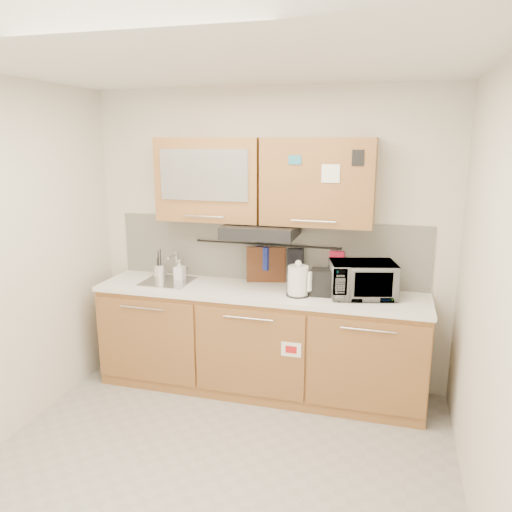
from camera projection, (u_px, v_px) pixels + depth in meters
The scene contains 20 objects.
floor at pixel (212, 473), 3.33m from camera, with size 3.20×3.20×0.00m, color #9E9993.
ceiling at pixel (202, 58), 2.73m from camera, with size 3.20×3.20×0.00m, color white.
wall_back at pixel (268, 239), 4.43m from camera, with size 3.20×3.20×0.00m, color silver.
wall_right at pixel (494, 310), 2.61m from camera, with size 3.00×3.00×0.00m, color silver.
base_cabinet at pixel (259, 346), 4.35m from camera, with size 2.80×0.64×0.88m.
countertop at pixel (259, 292), 4.23m from camera, with size 2.82×0.62×0.04m, color white.
backsplash at pixel (268, 250), 4.44m from camera, with size 2.80×0.02×0.56m, color silver.
upper_cabinets at pixel (263, 180), 4.15m from camera, with size 1.82×0.37×0.70m.
range_hood at pixel (261, 231), 4.17m from camera, with size 0.60×0.46×0.10m, color black.
sink at pixel (168, 281), 4.47m from camera, with size 0.42×0.40×0.26m.
utensil_rail at pixel (267, 244), 4.39m from camera, with size 0.02×0.02×1.30m, color black.
utensil_crock at pixel (160, 271), 4.53m from camera, with size 0.11×0.11×0.28m.
kettle at pixel (298, 281), 4.05m from camera, with size 0.22×0.21×0.30m.
toaster at pixel (328, 282), 4.06m from camera, with size 0.29×0.19×0.21m.
microwave at pixel (362, 280), 4.02m from camera, with size 0.52×0.35×0.29m, color #999999.
soap_bottle at pixel (180, 270), 4.49m from camera, with size 0.08×0.09×0.19m, color #999999.
cutting_board at pixel (266, 270), 4.43m from camera, with size 0.35×0.03×0.43m, color brown.
oven_mitt at pixel (262, 258), 4.42m from camera, with size 0.12×0.03×0.21m, color navy.
dark_pouch at pixel (295, 261), 4.34m from camera, with size 0.14×0.04×0.22m, color black.
pot_holder at pixel (337, 260), 4.24m from camera, with size 0.12×0.02×0.15m, color red.
Camera 1 is at (1.06, -2.72, 2.18)m, focal length 35.00 mm.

